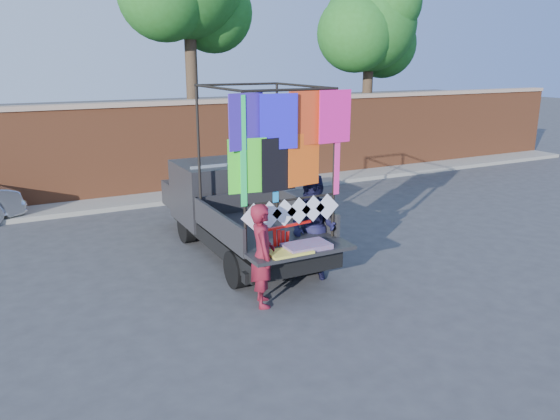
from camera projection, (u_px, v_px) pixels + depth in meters
name	position (u px, v px, depth m)	size (l,w,h in m)	color
ground	(293.00, 274.00, 9.78)	(90.00, 90.00, 0.00)	#38383A
brick_wall	(174.00, 147.00, 15.41)	(30.00, 0.45, 2.61)	brown
curb	(184.00, 195.00, 15.15)	(30.00, 1.20, 0.12)	gray
tree_right	(372.00, 28.00, 18.79)	(4.20, 3.30, 6.62)	#38281C
pickup_truck	(231.00, 206.00, 11.10)	(2.08, 5.23, 3.29)	black
woman	(262.00, 255.00, 8.37)	(0.60, 0.39, 1.63)	maroon
man	(313.00, 227.00, 9.40)	(0.90, 0.70, 1.84)	#151534
streamer_bundle	(284.00, 237.00, 8.81)	(0.85, 0.15, 0.59)	red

